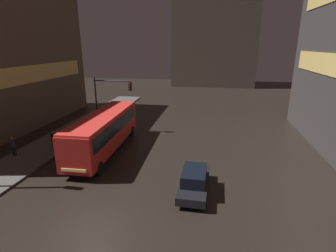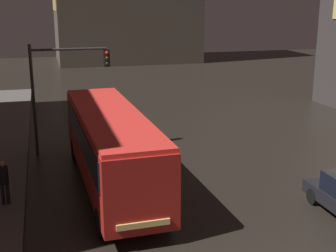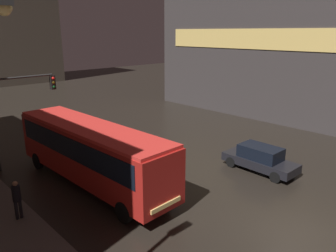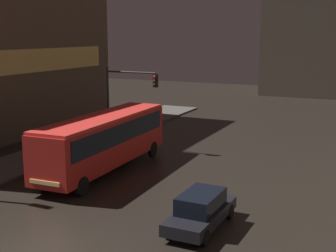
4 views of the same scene
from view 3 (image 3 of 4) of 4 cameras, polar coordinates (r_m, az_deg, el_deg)
The scene contains 6 objects.
ground_plane at distance 15.04m, azimuth 21.16°, elevation -17.41°, with size 120.00×120.00×0.00m, color black.
building_right_block at distance 35.57m, azimuth 20.72°, elevation 19.60°, with size 10.07×25.06×21.61m.
bus_near at distance 17.90m, azimuth -13.28°, elevation -3.86°, with size 2.88×11.33×3.33m.
car_taxi at distance 20.32m, azimuth 15.72°, elevation -5.46°, with size 1.81×4.43×1.53m.
pedestrian_mid at distance 15.83m, azimuth -24.85°, elevation -11.13°, with size 0.48×0.48×1.77m.
traffic_light_main at distance 21.54m, azimuth -24.81°, elevation 3.71°, with size 4.03×0.35×5.74m.
Camera 3 is at (-11.77, -4.79, 8.03)m, focal length 35.00 mm.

